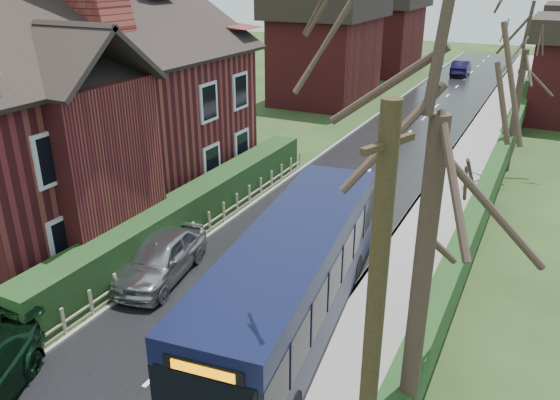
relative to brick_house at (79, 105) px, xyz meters
The scene contains 16 objects.
ground 10.87m from the brick_house, 28.67° to the right, with size 140.00×140.00×0.00m, color #394D21.
road 11.07m from the brick_house, 30.89° to the left, with size 6.00×100.00×0.02m, color black.
pavement 14.64m from the brick_house, 21.92° to the left, with size 2.50×100.00×0.14m, color slate.
kerb_right 13.59m from the brick_house, 23.91° to the left, with size 0.12×100.00×0.14m, color gray.
kerb_left 8.85m from the brick_house, 42.59° to the left, with size 0.12×100.00×0.10m, color gray.
front_hedge 6.02m from the brick_house, ahead, with size 1.20×16.00×1.60m, color black.
picket_fence 6.83m from the brick_house, ahead, with size 0.10×16.00×0.90m, color #9C8C69, non-canonical shape.
right_wall_hedge 15.80m from the brick_house, 19.77° to the left, with size 0.60×50.00×1.80m.
brick_house is the anchor object (origin of this frame).
bus 11.94m from the brick_house, 19.30° to the right, with size 3.52×10.28×3.06m.
car_silver 7.62m from the brick_house, 27.37° to the right, with size 1.69×4.19×1.43m, color #A3A2A7.
car_distant 40.00m from the brick_house, 78.42° to the left, with size 1.49×4.27×1.41m, color black.
bus_stop_sign 13.76m from the brick_house, 28.02° to the right, with size 0.12×0.41×2.74m.
telegraph_pole 16.98m from the brick_house, 31.09° to the right, with size 0.42×0.97×7.75m.
tree_right_near 16.48m from the brick_house, 24.26° to the right, with size 4.71×4.71×10.17m.
tree_right_far 19.58m from the brick_house, 40.90° to the left, with size 4.31×4.31×8.34m.
Camera 1 is at (7.48, -10.24, 9.13)m, focal length 35.00 mm.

